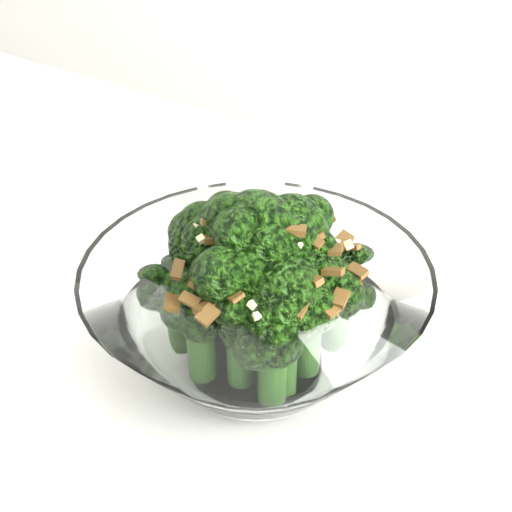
% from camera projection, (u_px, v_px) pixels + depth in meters
% --- Properties ---
extents(table, '(1.32, 1.00, 0.75)m').
position_uv_depth(table, '(140.00, 496.00, 0.52)').
color(table, white).
rests_on(table, ground).
extents(broccoli_dish, '(0.22, 0.22, 0.13)m').
position_uv_depth(broccoli_dish, '(256.00, 306.00, 0.49)').
color(broccoli_dish, white).
rests_on(broccoli_dish, table).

